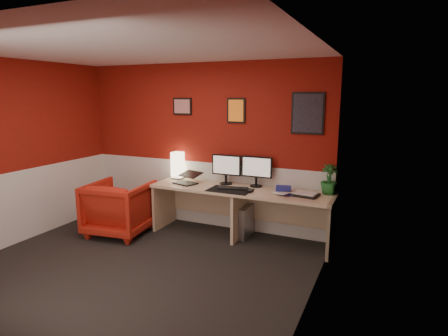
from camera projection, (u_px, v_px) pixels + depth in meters
ground at (136, 269)px, 4.41m from camera, size 4.00×3.50×0.01m
ceiling at (125, 49)px, 3.94m from camera, size 4.00×3.50×0.01m
wall_back at (203, 146)px, 5.74m from camera, size 4.00×0.01×2.50m
wall_left at (10, 154)px, 4.98m from camera, size 0.01×3.50×2.50m
wall_right at (311, 182)px, 3.37m from camera, size 0.01×3.50×2.50m
wainscot_back at (203, 193)px, 5.88m from camera, size 4.00×0.01×1.00m
wainscot_left at (16, 208)px, 5.12m from camera, size 0.01×3.50×1.00m
wainscot_right at (307, 259)px, 3.52m from camera, size 0.01×3.50×1.00m
desk at (240, 214)px, 5.30m from camera, size 2.60×0.65×0.73m
shoji_lamp at (178, 166)px, 5.84m from camera, size 0.16×0.16×0.40m
laptop at (185, 176)px, 5.51m from camera, size 0.38×0.32×0.22m
monitor_left at (226, 165)px, 5.45m from camera, size 0.45×0.06×0.58m
monitor_right at (256, 167)px, 5.30m from camera, size 0.45×0.06×0.58m
desk_mat at (230, 190)px, 5.15m from camera, size 0.60×0.38×0.01m
keyboard at (233, 188)px, 5.20m from camera, size 0.44×0.23×0.02m
mouse at (250, 191)px, 5.03m from camera, size 0.07×0.11×0.03m
book_bottom at (281, 192)px, 5.02m from camera, size 0.20×0.27×0.03m
book_middle at (278, 190)px, 4.98m from camera, size 0.29×0.32×0.02m
book_top at (276, 188)px, 5.01m from camera, size 0.26×0.31×0.03m
zen_tray at (304, 195)px, 4.86m from camera, size 0.38×0.30×0.03m
potted_plant at (329, 179)px, 4.92m from camera, size 0.27×0.27×0.40m
pc_tower at (243, 221)px, 5.42m from camera, size 0.20×0.45×0.45m
armchair at (120, 208)px, 5.49m from camera, size 0.94×0.96×0.78m
art_left at (182, 106)px, 5.75m from camera, size 0.32×0.02×0.26m
art_center at (236, 111)px, 5.40m from camera, size 0.28×0.02×0.36m
art_right at (308, 113)px, 4.99m from camera, size 0.44×0.02×0.56m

